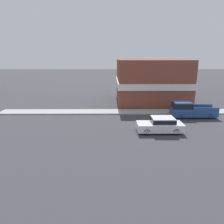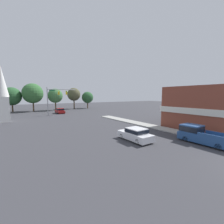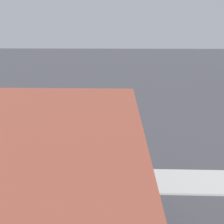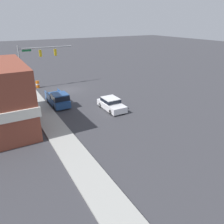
% 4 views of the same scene
% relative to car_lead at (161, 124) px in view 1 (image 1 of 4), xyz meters
% --- Properties ---
extents(car_lead, '(1.94, 4.44, 1.50)m').
position_rel_car_lead_xyz_m(car_lead, '(0.00, 0.00, 0.00)').
color(car_lead, black).
rests_on(car_lead, ground).
extents(pickup_truck_parked, '(1.96, 5.34, 1.90)m').
position_rel_car_lead_xyz_m(pickup_truck_parked, '(5.37, -4.66, 0.15)').
color(pickup_truck_parked, black).
rests_on(pickup_truck_parked, ground).
extents(corner_brick_building, '(10.95, 10.88, 6.69)m').
position_rel_car_lead_xyz_m(corner_brick_building, '(14.78, -1.57, 2.53)').
color(corner_brick_building, brown).
rests_on(corner_brick_building, ground).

